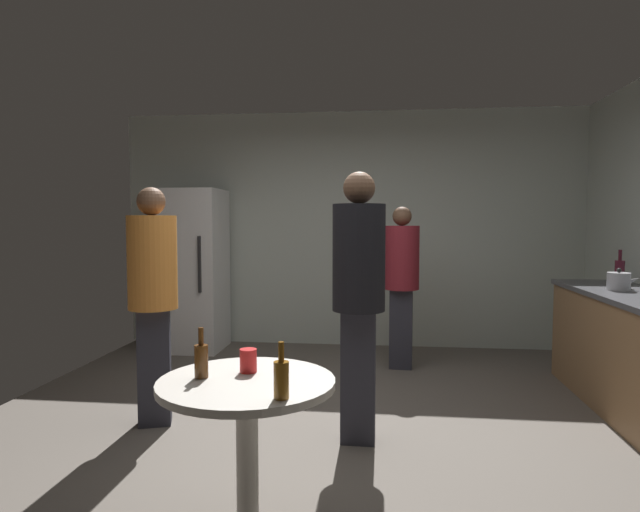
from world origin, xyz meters
The scene contains 13 objects.
ground_plane centered at (0.00, 0.00, -0.05)m, with size 5.20×5.20×0.10m, color #5B544C.
wall_back centered at (0.00, 2.63, 1.35)m, with size 5.32×0.06×2.70m, color beige.
refrigerator centered at (-1.76, 2.20, 0.90)m, with size 0.70×0.68×1.80m.
kitchen_counter centered at (2.28, 0.72, 0.45)m, with size 0.64×1.88×0.90m.
kettle centered at (2.23, 0.85, 0.97)m, with size 0.24×0.17×0.18m.
wine_bottle_on_counter centered at (2.34, 1.10, 1.02)m, with size 0.08×0.08×0.31m.
foreground_table centered at (-0.23, -1.29, 0.63)m, with size 0.80×0.80×0.73m.
beer_bottle_amber centered at (-0.03, -1.53, 0.82)m, with size 0.06×0.06×0.23m.
beer_bottle_brown centered at (-0.44, -1.29, 0.82)m, with size 0.06×0.06×0.23m.
plastic_cup_red centered at (-0.25, -1.17, 0.79)m, with size 0.08×0.08×0.11m, color red.
person_in_black_shirt centered at (0.22, -0.15, 1.03)m, with size 0.35×0.35×1.76m.
person_in_orange_shirt centered at (-1.23, -0.01, 0.98)m, with size 0.43×0.43×1.68m.
person_in_maroon_shirt centered at (0.56, 1.67, 0.92)m, with size 0.37×0.37×1.59m.
Camera 1 is at (0.37, -3.60, 1.44)m, focal length 30.10 mm.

